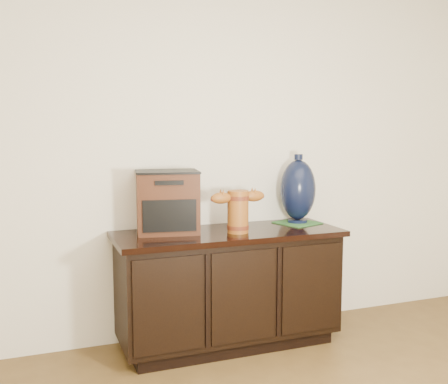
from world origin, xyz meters
name	(u,v)px	position (x,y,z in m)	size (l,w,h in m)	color
sideboard	(228,287)	(0.00, 2.23, 0.39)	(1.46, 0.56, 0.75)	black
terracotta_vessel	(238,209)	(0.04, 2.16, 0.91)	(0.38, 0.15, 0.27)	#9D581C
tv_radio	(167,202)	(-0.37, 2.33, 0.95)	(0.44, 0.37, 0.39)	#3E1E0F
green_mat	(297,223)	(0.55, 2.32, 0.76)	(0.25, 0.25, 0.01)	#2E632C
lamp_base	(298,190)	(0.55, 2.32, 0.99)	(0.31, 0.31, 0.47)	black
spray_can	(182,214)	(-0.25, 2.41, 0.85)	(0.07, 0.07, 0.20)	#5E1810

